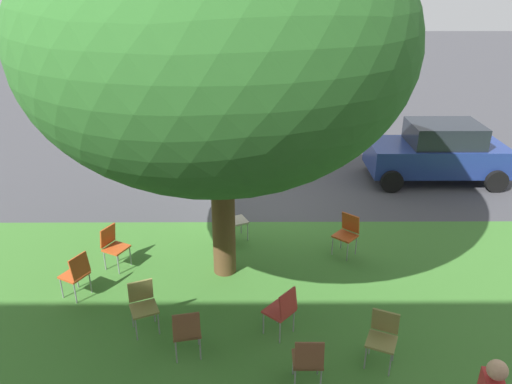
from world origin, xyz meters
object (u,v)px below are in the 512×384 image
street_tree (218,45)px  chair_5 (113,244)px  chair_3 (347,231)px  chair_1 (77,272)px  chair_0 (234,218)px  chair_2 (383,334)px  chair_4 (283,309)px  chair_6 (187,330)px  chair_7 (143,302)px  chair_8 (308,359)px  parked_car (437,151)px

street_tree → chair_5: bearing=-4.3°
chair_3 → chair_5: same height
street_tree → chair_3: size_ratio=7.62×
chair_5 → chair_1: bearing=68.4°
chair_0 → chair_2: (-2.33, 3.76, 0.00)m
chair_4 → chair_6: 1.55m
chair_6 → chair_7: 1.04m
chair_6 → chair_7: (0.79, -0.68, 0.00)m
chair_7 → chair_5: bearing=-62.7°
chair_8 → chair_7: bearing=-26.8°
chair_0 → chair_5: same height
chair_0 → parked_car: size_ratio=0.24×
street_tree → chair_1: size_ratio=7.62×
chair_0 → chair_6: bearing=80.9°
chair_1 → chair_8: same height
street_tree → chair_4: size_ratio=7.62×
chair_4 → chair_6: bearing=18.8°
parked_car → chair_7: bearing=42.5°
chair_8 → chair_6: bearing=-19.2°
street_tree → chair_7: 4.36m
chair_0 → chair_8: size_ratio=1.00×
chair_4 → chair_7: 2.27m
chair_5 → chair_0: bearing=-154.9°
chair_7 → chair_3: bearing=-147.8°
chair_3 → parked_car: parked_car is taller
street_tree → chair_8: (-1.32, 3.00, -3.81)m
street_tree → chair_3: bearing=-165.5°
chair_5 → parked_car: 9.09m
chair_6 → chair_5: bearing=-55.4°
chair_0 → chair_6: same height
chair_2 → parked_car: (-3.22, -7.15, 0.32)m
chair_3 → chair_8: size_ratio=1.00×
chair_3 → chair_8: same height
chair_1 → chair_5: bearing=-111.6°
chair_3 → chair_5: bearing=5.9°
street_tree → chair_8: bearing=113.8°
street_tree → chair_5: (2.20, -0.16, -3.81)m
street_tree → chair_7: bearing=54.1°
chair_5 → chair_8: size_ratio=1.00×
chair_2 → chair_7: bearing=-12.1°
chair_0 → chair_4: (-0.88, 3.15, 0.00)m
chair_2 → chair_8: 1.26m
street_tree → chair_0: size_ratio=7.62×
chair_1 → chair_6: same height
street_tree → parked_car: 8.14m
chair_6 → chair_7: bearing=-40.4°
chair_8 → chair_3: bearing=-108.0°
chair_6 → parked_car: 9.34m
chair_1 → chair_6: size_ratio=1.00×
chair_1 → chair_2: same height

